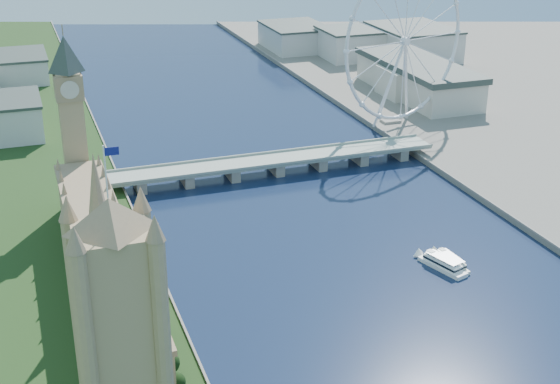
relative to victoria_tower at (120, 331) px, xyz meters
name	(u,v)px	position (x,y,z in m)	size (l,w,h in m)	color
victoria_tower	(120,331)	(0.00, 0.00, 0.00)	(28.16, 28.16, 112.00)	tan
parliament_range	(104,265)	(7.00, 115.00, -36.01)	(24.00, 200.00, 70.00)	tan
big_ben	(70,101)	(7.00, 223.00, 12.08)	(20.02, 20.02, 110.00)	tan
westminster_bridge	(276,163)	(135.00, 245.00, -47.86)	(220.00, 22.00, 9.50)	gray
london_eye	(405,42)	(254.98, 300.08, 13.03)	(113.60, 39.12, 124.30)	silver
county_hall	(416,98)	(310.00, 375.00, -54.49)	(54.00, 144.00, 35.00)	beige
city_skyline	(226,58)	(174.22, 505.08, -37.53)	(505.00, 280.00, 32.00)	beige
tour_boat_near	(442,268)	(170.36, 90.79, -54.49)	(7.74, 30.27, 6.69)	white
tour_boat_far	(450,266)	(175.79, 92.16, -54.49)	(6.97, 27.40, 6.03)	silver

